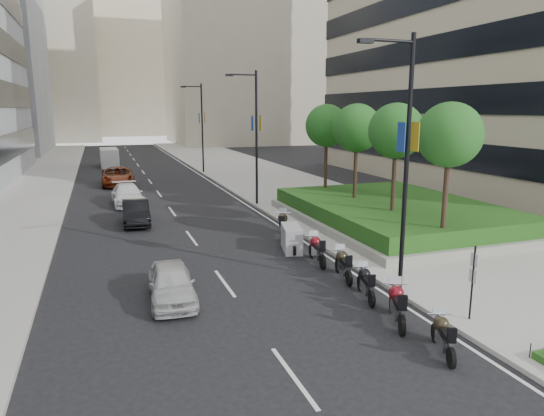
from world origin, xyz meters
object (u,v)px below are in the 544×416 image
motorcycle_5 (292,239)px  motorcycle_6 (283,225)px  car_d (118,176)px  lamp_post_0 (403,153)px  lamp_post_2 (201,124)px  car_a (172,283)px  parking_sign (473,279)px  motorcycle_0 (443,336)px  motorcycle_4 (317,250)px  lamp_post_1 (254,131)px  delivery_van (109,158)px  motorcycle_2 (366,283)px  motorcycle_3 (343,265)px  motorcycle_1 (397,305)px  car_c (127,195)px  car_b (136,212)px

motorcycle_5 → motorcycle_6: motorcycle_6 is taller
motorcycle_6 → car_d: (-7.37, 20.93, 0.15)m
lamp_post_0 → motorcycle_5: size_ratio=4.31×
lamp_post_2 → car_a: (-7.78, -33.09, -4.42)m
parking_sign → car_a: size_ratio=0.66×
lamp_post_2 → motorcycle_0: lamp_post_2 is taller
motorcycle_0 → car_d: 34.61m
motorcycle_4 → motorcycle_5: 2.08m
lamp_post_1 → motorcycle_4: 13.74m
delivery_van → car_a: bearing=-90.1°
motorcycle_2 → motorcycle_5: motorcycle_5 is taller
motorcycle_6 → car_d: 22.19m
lamp_post_0 → car_a: bearing=166.2°
lamp_post_0 → motorcycle_0: size_ratio=4.85×
motorcycle_3 → car_d: 28.62m
motorcycle_1 → lamp_post_0: bearing=-9.6°
lamp_post_0 → motorcycle_5: 7.76m
lamp_post_2 → car_c: 17.41m
motorcycle_6 → delivery_van: delivery_van is taller
car_c → motorcycle_6: bearing=-60.3°
motorcycle_3 → motorcycle_6: bearing=11.6°
motorcycle_0 → motorcycle_6: bearing=20.8°
car_a → delivery_van: (-1.02, 42.34, 0.32)m
motorcycle_3 → motorcycle_6: size_ratio=0.94×
lamp_post_2 → delivery_van: bearing=133.6°
car_d → parking_sign: bearing=-73.4°
motorcycle_1 → car_b: bearing=45.8°
car_a → lamp_post_2: bearing=80.3°
motorcycle_1 → car_b: (-6.62, 16.35, 0.09)m
car_c → car_d: 9.32m
motorcycle_2 → motorcycle_6: size_ratio=0.89×
delivery_van → lamp_post_0: bearing=-80.3°
motorcycle_1 → motorcycle_3: motorcycle_1 is taller
lamp_post_0 → lamp_post_1: bearing=90.0°
motorcycle_1 → lamp_post_2: bearing=21.5°
lamp_post_2 → car_b: (-8.08, -20.86, -4.38)m
car_b → car_c: 6.14m
motorcycle_3 → motorcycle_5: (-0.50, 4.18, 0.02)m
car_a → delivery_van: bearing=94.9°
car_b → lamp_post_0: bearing=-58.2°
lamp_post_0 → motorcycle_3: (-1.13, 1.94, -4.49)m
motorcycle_0 → car_c: car_c is taller
motorcycle_1 → motorcycle_4: 6.29m
car_a → motorcycle_1: bearing=-29.5°
car_d → motorcycle_6: bearing=-69.7°
motorcycle_4 → motorcycle_6: size_ratio=0.98×
delivery_van → motorcycle_5: bearing=-80.9°
motorcycle_3 → delivery_van: delivery_van is taller
lamp_post_1 → delivery_van: size_ratio=1.82×
car_c → car_d: bearing=89.9°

